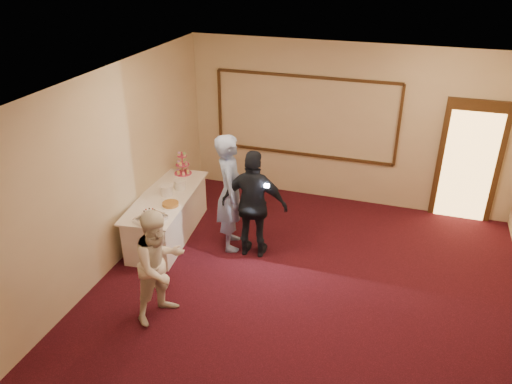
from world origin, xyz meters
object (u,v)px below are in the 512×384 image
plate_stack_a (167,190)px  tart (171,204)px  cupcake_stand (183,165)px  guest (254,205)px  buffet_table (168,216)px  plate_stack_b (180,185)px  pavlova_tray (150,217)px  woman (160,266)px  man (231,193)px

plate_stack_a → tart: 0.40m
cupcake_stand → tart: bearing=-73.7°
plate_stack_a → guest: 1.55m
buffet_table → plate_stack_b: plate_stack_b is taller
cupcake_stand → plate_stack_a: size_ratio=2.24×
pavlova_tray → guest: guest is taller
cupcake_stand → guest: size_ratio=0.26×
guest → cupcake_stand: bearing=-33.4°
buffet_table → tart: bearing=-51.5°
woman → buffet_table: bearing=48.9°
tart → pavlova_tray: bearing=-98.2°
man → guest: size_ratio=1.10×
pavlova_tray → plate_stack_b: bearing=92.3°
buffet_table → pavlova_tray: 0.96m
tart → plate_stack_b: bearing=101.3°
buffet_table → man: bearing=2.9°
pavlova_tray → man: bearing=42.6°
plate_stack_a → woman: bearing=-65.5°
tart → woman: (0.62, -1.53, -0.01)m
man → woman: 1.92m
pavlova_tray → woman: (0.69, -1.01, -0.06)m
buffet_table → tart: (0.24, -0.30, 0.41)m
plate_stack_b → man: 1.04m
cupcake_stand → man: man is taller
plate_stack_a → tart: size_ratio=0.68×
buffet_table → tart: size_ratio=7.19×
plate_stack_b → guest: 1.48m
plate_stack_b → guest: guest is taller
plate_stack_b → tart: size_ratio=0.64×
buffet_table → cupcake_stand: 1.04m
plate_stack_b → guest: size_ratio=0.11×
plate_stack_a → guest: guest is taller
cupcake_stand → plate_stack_b: size_ratio=2.37×
plate_stack_b → woman: 2.25m
pavlova_tray → cupcake_stand: size_ratio=1.14×
plate_stack_a → guest: size_ratio=0.12×
pavlova_tray → guest: bearing=28.5°
cupcake_stand → woman: size_ratio=0.29×
guest → buffet_table: bearing=-6.2°
plate_stack_b → woman: (0.74, -2.13, -0.06)m
cupcake_stand → tart: cupcake_stand is taller
man → guest: man is taller
man → cupcake_stand: bearing=35.7°
tart → woman: size_ratio=0.19×
buffet_table → plate_stack_a: 0.47m
plate_stack_b → cupcake_stand: bearing=111.3°
plate_stack_b → guest: bearing=-14.1°
man → tart: bearing=91.7°
woman → guest: size_ratio=0.89×
plate_stack_a → man: man is taller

